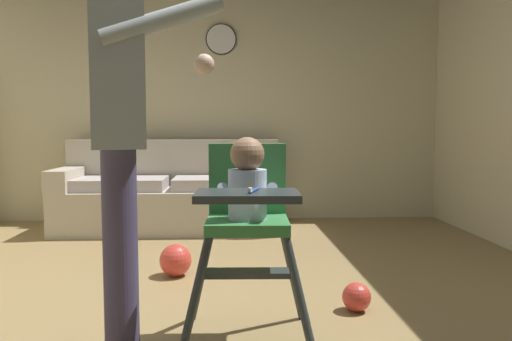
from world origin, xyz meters
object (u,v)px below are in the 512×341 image
Objects in this scene: couch at (173,195)px; high_chair at (247,202)px; adult_standing at (119,129)px; wall_clock at (221,39)px; toy_ball at (176,260)px; toy_ball_second at (357,297)px.

high_chair is at bearing 13.18° from couch.
wall_clock reaches higher than adult_standing.
toy_ball is 0.65× the size of wall_clock.
wall_clock is at bearing 104.97° from toy_ball_second.
adult_standing is at bearing -96.49° from wall_clock.
couch is 1.71m from wall_clock.
couch is 1.25× the size of adult_standing.
high_chair is 6.12× the size of toy_ball_second.
toy_ball_second is 0.47× the size of wall_clock.
toy_ball_second is at bearing 27.73° from couch.
wall_clock is (0.28, 2.10, 1.80)m from toy_ball.
couch is 6.57× the size of wall_clock.
wall_clock is at bearing 135.20° from couch.
toy_ball_second is at bearing -75.03° from wall_clock.
toy_ball_second is (1.12, 0.49, -0.89)m from adult_standing.
wall_clock is (0.37, 3.29, 0.94)m from adult_standing.
toy_ball is at bearing 145.66° from toy_ball_second.
couch is 10.06× the size of toy_ball.
high_chair is 3.41m from wall_clock.
couch is 13.87× the size of toy_ball_second.
couch is at bearing -134.80° from wall_clock.
wall_clock is (-0.16, 3.17, 1.26)m from high_chair.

